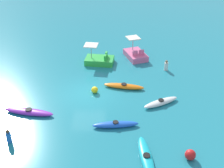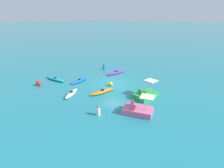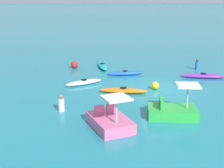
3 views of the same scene
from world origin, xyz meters
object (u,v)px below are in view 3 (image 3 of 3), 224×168
at_px(kayak_purple, 203,76).
at_px(person_by_kayaks, 61,104).
at_px(buoy_red, 74,65).
at_px(kayak_blue, 125,73).
at_px(kayak_orange, 123,91).
at_px(kayak_cyan, 102,66).
at_px(kayak_white, 84,82).
at_px(pedal_boat_pink, 110,121).
at_px(buoy_yellow, 155,86).
at_px(person_near_shore, 197,65).
at_px(pedal_boat_green, 173,110).

relative_size(kayak_purple, person_by_kayaks, 3.84).
bearing_deg(buoy_red, kayak_blue, -125.50).
xyz_separation_m(kayak_orange, kayak_cyan, (7.40, 0.86, -0.00)).
xyz_separation_m(kayak_white, kayak_orange, (-2.17, -2.43, -0.00)).
distance_m(pedal_boat_pink, buoy_yellow, 6.80).
bearing_deg(pedal_boat_pink, buoy_yellow, -30.28).
distance_m(kayak_white, kayak_purple, 8.83).
bearing_deg(kayak_purple, buoy_red, 66.33).
height_order(kayak_cyan, buoy_yellow, buoy_yellow).
distance_m(kayak_orange, kayak_purple, 7.08).
distance_m(kayak_cyan, person_near_shore, 7.85).
height_order(kayak_purple, pedal_boat_pink, pedal_boat_pink).
distance_m(kayak_cyan, person_by_kayaks, 10.60).
height_order(pedal_boat_pink, buoy_yellow, pedal_boat_pink).
bearing_deg(buoy_red, kayak_white, -171.64).
bearing_deg(kayak_cyan, person_by_kayaks, 164.90).
relative_size(kayak_blue, person_by_kayaks, 3.24).
relative_size(kayak_orange, person_by_kayaks, 3.50).
distance_m(kayak_white, kayak_cyan, 5.46).
distance_m(kayak_cyan, pedal_boat_pink, 12.64).
bearing_deg(person_by_kayaks, kayak_orange, -51.91).
height_order(kayak_orange, kayak_blue, same).
bearing_deg(kayak_orange, kayak_blue, -9.00).
height_order(kayak_blue, person_near_shore, person_near_shore).
distance_m(kayak_cyan, pedal_boat_green, 11.90).
xyz_separation_m(kayak_cyan, buoy_red, (-0.06, 2.34, 0.13)).
relative_size(pedal_boat_pink, person_by_kayaks, 3.13).
height_order(kayak_orange, buoy_red, buoy_red).
bearing_deg(pedal_boat_green, buoy_yellow, -2.60).
bearing_deg(kayak_orange, person_near_shore, -49.37).
bearing_deg(buoy_red, kayak_cyan, -88.56).
height_order(kayak_orange, kayak_cyan, same).
xyz_separation_m(person_near_shore, person_by_kayaks, (-8.71, 10.46, 0.00)).
relative_size(kayak_white, kayak_orange, 0.87).
bearing_deg(kayak_orange, buoy_yellow, -73.49).
relative_size(kayak_white, kayak_cyan, 0.78).
bearing_deg(kayak_blue, person_by_kayaks, 149.57).
distance_m(kayak_blue, pedal_boat_green, 8.80).
bearing_deg(kayak_cyan, kayak_white, 163.25).
bearing_deg(pedal_boat_pink, buoy_red, 8.66).
height_order(pedal_boat_green, pedal_boat_pink, same).
distance_m(kayak_blue, buoy_red, 4.81).
bearing_deg(buoy_yellow, pedal_boat_pink, 149.72).
xyz_separation_m(pedal_boat_green, person_by_kayaks, (1.33, 5.55, 0.05)).
bearing_deg(buoy_red, person_near_shore, -98.32).
bearing_deg(person_by_kayaks, kayak_white, -13.34).
distance_m(kayak_purple, pedal_boat_pink, 11.33).
height_order(buoy_red, person_near_shore, person_near_shore).
height_order(pedal_boat_pink, person_by_kayaks, pedal_boat_pink).
xyz_separation_m(buoy_yellow, buoy_red, (6.70, 5.34, 0.05)).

